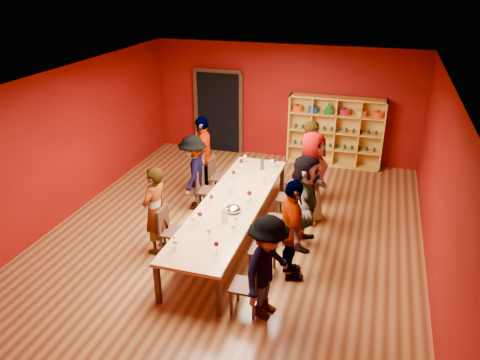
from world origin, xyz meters
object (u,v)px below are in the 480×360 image
chair_person_left_3 (205,187)px  chair_person_right_1 (268,247)px  tasting_table (232,205)px  chair_person_left_1 (169,228)px  chair_person_right_0 (251,283)px  person_left_3 (193,173)px  person_right_2 (305,201)px  spittoon_bowl (233,209)px  wine_bottle (262,164)px  chair_person_right_2 (281,217)px  shelving_unit (335,128)px  chair_person_right_3 (291,196)px  person_left_1 (155,210)px  person_right_1 (292,231)px  person_left_4 (203,156)px  chair_person_right_4 (299,179)px  chair_person_left_4 (217,174)px  person_right_3 (311,178)px  person_right_0 (268,268)px  person_right_4 (312,162)px

chair_person_left_3 → chair_person_right_1: same height
tasting_table → chair_person_left_3: bearing=133.4°
chair_person_left_1 → chair_person_right_0: (1.82, -1.11, 0.00)m
tasting_table → person_left_3: 1.52m
chair_person_left_1 → person_right_2: 2.47m
chair_person_right_0 → spittoon_bowl: same height
tasting_table → wine_bottle: wine_bottle is taller
chair_person_right_2 → wine_bottle: size_ratio=2.93×
shelving_unit → chair_person_right_1: size_ratio=2.70×
chair_person_left_3 → chair_person_right_3: bearing=4.7°
person_left_1 → person_right_1: person_right_1 is taller
person_left_4 → person_right_1: size_ratio=1.03×
chair_person_left_1 → person_right_1: person_right_1 is taller
chair_person_right_4 → person_right_2: bearing=-77.1°
person_left_1 → chair_person_left_4: (0.25, 2.51, -0.32)m
person_left_1 → chair_person_right_4: person_left_1 is taller
chair_person_right_1 → person_right_3: person_right_3 is taller
tasting_table → chair_person_right_3: (0.91, 1.11, -0.20)m
chair_person_right_4 → chair_person_right_0: bearing=-90.0°
chair_person_right_1 → chair_person_right_4: same height
shelving_unit → chair_person_left_4: 3.53m
person_right_0 → wine_bottle: (-1.02, 3.62, 0.05)m
chair_person_right_0 → person_right_2: person_right_2 is taller
chair_person_right_4 → wine_bottle: (-0.77, -0.29, 0.37)m
chair_person_left_3 → person_left_4: 0.89m
tasting_table → chair_person_right_4: 2.19m
chair_person_left_1 → person_right_0: person_right_0 is taller
person_right_4 → spittoon_bowl: 2.55m
person_right_1 → chair_person_right_0: bearing=137.9°
tasting_table → person_left_4: size_ratio=2.48×
person_right_0 → chair_person_right_1: bearing=28.1°
person_left_1 → person_left_4: (-0.06, 2.51, 0.09)m
person_right_3 → chair_person_right_4: bearing=40.2°
shelving_unit → spittoon_bowl: 4.85m
person_left_3 → wine_bottle: (1.30, 0.73, 0.06)m
chair_person_left_4 → person_right_1: size_ratio=0.51×
chair_person_left_3 → person_right_2: person_right_2 is taller
person_left_1 → chair_person_right_3: (2.07, 1.94, -0.32)m
chair_person_right_1 → person_right_3: bearing=79.6°
person_right_2 → person_right_3: bearing=2.5°
person_right_0 → chair_person_right_2: size_ratio=1.84×
chair_person_right_4 → spittoon_bowl: same height
chair_person_left_1 → person_left_1: size_ratio=0.54×
chair_person_left_4 → person_left_1: bearing=-95.8°
person_right_3 → spittoon_bowl: person_right_3 is taller
spittoon_bowl → chair_person_right_1: bearing=-35.8°
shelving_unit → wine_bottle: shelving_unit is taller
spittoon_bowl → person_right_4: bearing=66.5°
shelving_unit → person_right_3: size_ratio=1.27×
person_left_3 → chair_person_right_0: (2.08, -2.90, -0.31)m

